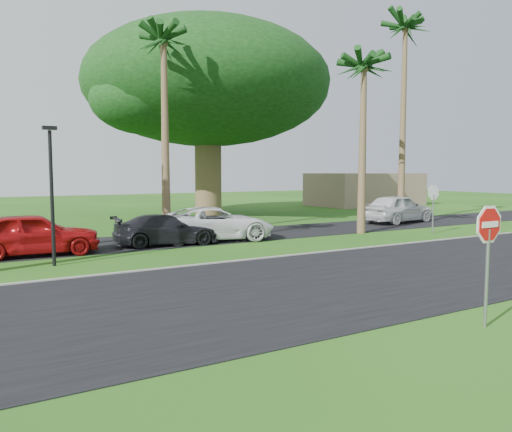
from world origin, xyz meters
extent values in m
plane|color=#1C4D13|center=(0.00, 0.00, 0.00)|extent=(120.00, 120.00, 0.00)
cube|color=black|center=(0.00, 2.00, 0.01)|extent=(120.00, 8.00, 0.02)
cube|color=black|center=(0.00, 12.50, 0.01)|extent=(120.00, 5.00, 0.02)
cube|color=gray|center=(0.00, 6.05, 0.03)|extent=(120.00, 0.12, 0.06)
cylinder|color=gray|center=(0.50, -3.00, 1.00)|extent=(0.07, 0.07, 2.00)
cylinder|color=white|center=(0.50, -3.00, 2.10)|extent=(1.05, 0.02, 1.05)
cylinder|color=red|center=(0.50, -3.00, 2.10)|extent=(0.90, 0.02, 0.90)
cube|color=white|center=(0.50, -3.00, 2.10)|extent=(0.50, 0.02, 0.12)
cylinder|color=gray|center=(12.00, 8.00, 1.00)|extent=(0.07, 0.07, 2.00)
cylinder|color=white|center=(12.00, 8.00, 2.10)|extent=(1.05, 0.02, 1.05)
cylinder|color=red|center=(12.00, 8.00, 2.10)|extent=(0.90, 0.02, 0.90)
cube|color=white|center=(12.00, 8.00, 2.10)|extent=(0.50, 0.02, 0.12)
cone|color=brown|center=(0.00, 14.00, 4.75)|extent=(0.44, 0.44, 9.50)
cone|color=brown|center=(9.00, 10.00, 4.25)|extent=(0.44, 0.44, 8.50)
cone|color=brown|center=(15.00, 13.00, 6.00)|extent=(0.44, 0.44, 12.00)
cylinder|color=brown|center=(6.00, 22.00, 3.00)|extent=(1.80, 1.80, 6.00)
ellipsoid|color=black|center=(6.00, 22.00, 9.00)|extent=(16.50, 16.50, 8.25)
cylinder|color=black|center=(-6.00, 8.50, 2.25)|extent=(0.12, 0.12, 4.50)
cube|color=black|center=(-6.00, 8.50, 4.58)|extent=(0.45, 0.25, 0.12)
cube|color=gray|center=(24.00, 26.00, 1.50)|extent=(10.00, 6.00, 3.00)
imported|color=#A10D0F|center=(-6.35, 10.98, 0.81)|extent=(4.86, 2.17, 1.62)
imported|color=black|center=(-1.09, 11.08, 0.65)|extent=(4.69, 2.36, 1.31)
imported|color=white|center=(1.29, 11.30, 0.77)|extent=(5.86, 3.40, 1.53)
imported|color=silver|center=(14.53, 12.78, 0.87)|extent=(5.34, 2.73, 1.74)
camera|label=1|loc=(-8.53, -9.17, 3.15)|focal=35.00mm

